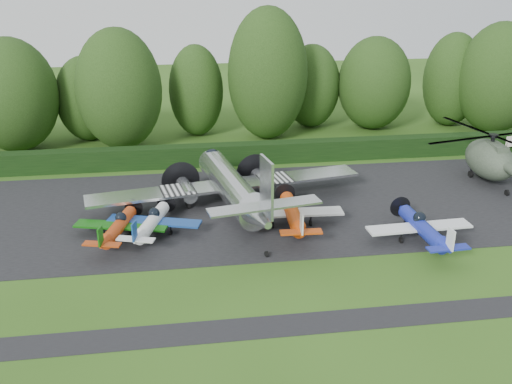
{
  "coord_description": "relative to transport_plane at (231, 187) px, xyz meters",
  "views": [
    {
      "loc": [
        -5.62,
        -31.51,
        18.44
      ],
      "look_at": [
        -0.14,
        7.29,
        2.5
      ],
      "focal_mm": 40.0,
      "sensor_mm": 36.0,
      "label": 1
    }
  ],
  "objects": [
    {
      "name": "ground",
      "position": [
        1.73,
        -9.88,
        -2.0
      ],
      "size": [
        160.0,
        160.0,
        0.0
      ],
      "primitive_type": "plane",
      "color": "#2E5317",
      "rests_on": "ground"
    },
    {
      "name": "apron",
      "position": [
        1.73,
        0.12,
        -1.99
      ],
      "size": [
        70.0,
        18.0,
        0.01
      ],
      "primitive_type": "cube",
      "color": "black",
      "rests_on": "ground"
    },
    {
      "name": "taxiway_verge",
      "position": [
        1.73,
        -15.88,
        -1.99
      ],
      "size": [
        70.0,
        2.0,
        0.0
      ],
      "primitive_type": "cube",
      "color": "black",
      "rests_on": "ground"
    },
    {
      "name": "hedgerow",
      "position": [
        1.73,
        11.12,
        -2.0
      ],
      "size": [
        90.0,
        1.6,
        2.0
      ],
      "primitive_type": "cube",
      "color": "black",
      "rests_on": "ground"
    },
    {
      "name": "transport_plane",
      "position": [
        0.0,
        0.0,
        0.0
      ],
      "size": [
        22.34,
        17.13,
        7.16
      ],
      "rotation": [
        0.0,
        0.0,
        -0.18
      ],
      "color": "silver",
      "rests_on": "ground"
    },
    {
      "name": "light_plane_red",
      "position": [
        -8.41,
        -4.1,
        -0.92
      ],
      "size": [
        6.7,
        7.04,
        2.57
      ],
      "rotation": [
        0.0,
        0.0,
        0.26
      ],
      "color": "#B13910",
      "rests_on": "ground"
    },
    {
      "name": "light_plane_white",
      "position": [
        -6.11,
        -3.72,
        -0.9
      ],
      "size": [
        6.84,
        7.19,
        2.63
      ],
      "rotation": [
        0.0,
        0.0,
        0.3
      ],
      "color": "white",
      "rests_on": "ground"
    },
    {
      "name": "light_plane_orange",
      "position": [
        4.11,
        -3.97,
        -0.76
      ],
      "size": [
        7.7,
        8.1,
        2.96
      ],
      "rotation": [
        0.0,
        0.0,
        0.04
      ],
      "color": "#C7400B",
      "rests_on": "ground"
    },
    {
      "name": "light_plane_blue",
      "position": [
        12.62,
        -7.59,
        -0.79
      ],
      "size": [
        7.51,
        7.9,
        2.89
      ],
      "rotation": [
        0.0,
        0.0,
        -0.04
      ],
      "color": "#1A279D",
      "rests_on": "ground"
    },
    {
      "name": "helicopter",
      "position": [
        23.45,
        3.18,
        0.34
      ],
      "size": [
        13.5,
        15.8,
        4.35
      ],
      "rotation": [
        0.0,
        0.0,
        0.04
      ],
      "color": "#374333",
      "rests_on": "ground"
    },
    {
      "name": "tree_0",
      "position": [
        11.8,
        23.3,
        2.84
      ],
      "size": [
        6.63,
        6.63,
        9.69
      ],
      "color": "black",
      "rests_on": "ground"
    },
    {
      "name": "tree_1",
      "position": [
        -9.67,
        17.88,
        4.22
      ],
      "size": [
        8.73,
        8.73,
        12.45
      ],
      "color": "black",
      "rests_on": "ground"
    },
    {
      "name": "tree_2",
      "position": [
        31.94,
        18.05,
        4.21
      ],
      "size": [
        8.94,
        8.94,
        12.44
      ],
      "color": "black",
      "rests_on": "ground"
    },
    {
      "name": "tree_4",
      "position": [
        5.96,
        19.39,
        5.1
      ],
      "size": [
        8.63,
        8.63,
        14.22
      ],
      "color": "black",
      "rests_on": "ground"
    },
    {
      "name": "tree_5",
      "position": [
        -1.69,
        21.62,
        3.06
      ],
      "size": [
        6.01,
        6.01,
        10.14
      ],
      "color": "black",
      "rests_on": "ground"
    },
    {
      "name": "tree_6",
      "position": [
        -13.58,
        21.39,
        2.59
      ],
      "size": [
        6.39,
        6.39,
        9.19
      ],
      "color": "black",
      "rests_on": "ground"
    },
    {
      "name": "tree_7",
      "position": [
        -20.4,
        18.58,
        3.81
      ],
      "size": [
        9.18,
        9.18,
        11.62
      ],
      "color": "black",
      "rests_on": "ground"
    },
    {
      "name": "tree_10",
      "position": [
        18.8,
        21.61,
        3.32
      ],
      "size": [
        8.3,
        8.3,
        10.64
      ],
      "color": "black",
      "rests_on": "ground"
    },
    {
      "name": "tree_11",
      "position": [
        28.32,
        21.64,
        3.46
      ],
      "size": [
        6.71,
        6.71,
        10.94
      ],
      "color": "black",
      "rests_on": "ground"
    }
  ]
}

